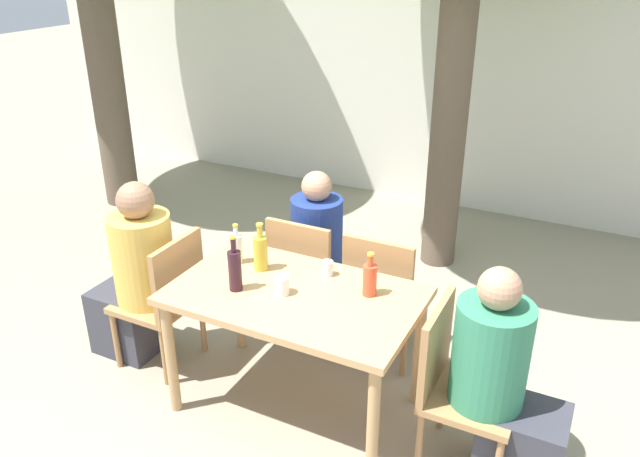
% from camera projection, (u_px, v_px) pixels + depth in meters
% --- Properties ---
extents(ground_plane, '(30.00, 30.00, 0.00)m').
position_uv_depth(ground_plane, '(297.00, 404.00, 3.63)').
color(ground_plane, gray).
extents(cafe_building_wall, '(10.00, 0.08, 2.80)m').
position_uv_depth(cafe_building_wall, '(469.00, 65.00, 5.78)').
color(cafe_building_wall, silver).
rests_on(cafe_building_wall, ground_plane).
extents(dining_table_front, '(1.33, 0.80, 0.75)m').
position_uv_depth(dining_table_front, '(295.00, 307.00, 3.35)').
color(dining_table_front, tan).
rests_on(dining_table_front, ground_plane).
extents(patio_chair_0, '(0.44, 0.44, 0.88)m').
position_uv_depth(patio_chair_0, '(166.00, 295.00, 3.78)').
color(patio_chair_0, '#A87A4C').
rests_on(patio_chair_0, ground_plane).
extents(patio_chair_1, '(0.44, 0.44, 0.88)m').
position_uv_depth(patio_chair_1, '(455.00, 380.00, 3.06)').
color(patio_chair_1, '#A87A4C').
rests_on(patio_chair_1, ground_plane).
extents(patio_chair_2, '(0.44, 0.44, 0.88)m').
position_uv_depth(patio_chair_2, '(307.00, 272.00, 4.04)').
color(patio_chair_2, '#A87A4C').
rests_on(patio_chair_2, ground_plane).
extents(patio_chair_3, '(0.44, 0.44, 0.88)m').
position_uv_depth(patio_chair_3, '(383.00, 291.00, 3.82)').
color(patio_chair_3, '#A87A4C').
rests_on(patio_chair_3, ground_plane).
extents(person_seated_0, '(0.58, 0.37, 1.20)m').
position_uv_depth(person_seated_0, '(136.00, 280.00, 3.86)').
color(person_seated_0, '#383842').
rests_on(person_seated_0, ground_plane).
extents(person_seated_1, '(0.58, 0.36, 1.15)m').
position_uv_depth(person_seated_1, '(504.00, 391.00, 2.95)').
color(person_seated_1, '#383842').
rests_on(person_seated_1, ground_plane).
extents(person_seated_2, '(0.34, 0.57, 1.14)m').
position_uv_depth(person_seated_2, '(323.00, 256.00, 4.23)').
color(person_seated_2, '#383842').
rests_on(person_seated_2, ground_plane).
extents(soda_bottle_0, '(0.07, 0.07, 0.24)m').
position_uv_depth(soda_bottle_0, '(370.00, 279.00, 3.25)').
color(soda_bottle_0, '#DB4C2D').
rests_on(soda_bottle_0, dining_table_front).
extents(wine_bottle_1, '(0.07, 0.07, 0.32)m').
position_uv_depth(wine_bottle_1, '(235.00, 269.00, 3.29)').
color(wine_bottle_1, '#331923').
rests_on(wine_bottle_1, dining_table_front).
extents(water_bottle_2, '(0.06, 0.06, 0.24)m').
position_uv_depth(water_bottle_2, '(237.00, 248.00, 3.58)').
color(water_bottle_2, silver).
rests_on(water_bottle_2, dining_table_front).
extents(oil_cruet_3, '(0.08, 0.08, 0.28)m').
position_uv_depth(oil_cruet_3, '(261.00, 252.00, 3.50)').
color(oil_cruet_3, gold).
rests_on(oil_cruet_3, dining_table_front).
extents(drinking_glass_0, '(0.08, 0.08, 0.10)m').
position_uv_depth(drinking_glass_0, '(282.00, 285.00, 3.28)').
color(drinking_glass_0, white).
rests_on(drinking_glass_0, dining_table_front).
extents(drinking_glass_1, '(0.06, 0.06, 0.09)m').
position_uv_depth(drinking_glass_1, '(328.00, 268.00, 3.46)').
color(drinking_glass_1, silver).
rests_on(drinking_glass_1, dining_table_front).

